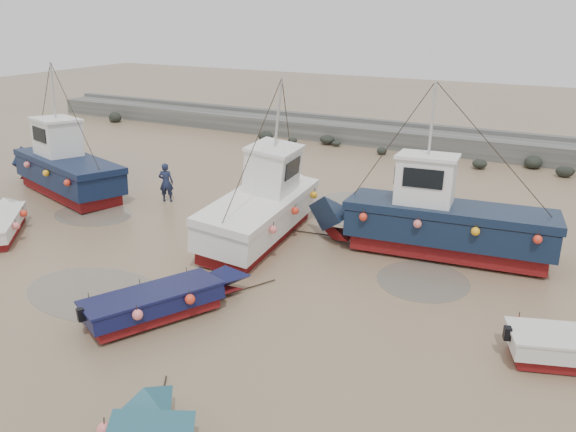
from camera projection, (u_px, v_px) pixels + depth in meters
name	position (u px, v px, depth m)	size (l,w,h in m)	color
ground	(214.00, 286.00, 18.53)	(120.00, 120.00, 0.00)	#906F52
seawall	(409.00, 139.00, 36.52)	(60.00, 4.92, 1.50)	slate
puddle_a	(96.00, 293.00, 18.05)	(5.08, 5.08, 0.01)	#635B4E
puddle_b	(423.00, 281.00, 18.87)	(3.08, 3.08, 0.01)	#635B4E
puddle_c	(93.00, 214.00, 24.96)	(3.75, 3.75, 0.01)	#635B4E
puddle_d	(370.00, 209.00, 25.59)	(5.75, 5.75, 0.01)	#635B4E
dinghy_0	(2.00, 221.00, 22.64)	(4.45, 4.95, 1.43)	maroon
dinghy_1	(165.00, 298.00, 16.63)	(3.76, 5.92, 1.43)	maroon
cabin_boat_0	(62.00, 166.00, 27.48)	(9.97, 4.67, 6.22)	maroon
cabin_boat_1	(263.00, 203.00, 22.23)	(3.14, 9.97, 6.22)	maroon
cabin_boat_2	(432.00, 218.00, 20.70)	(10.69, 3.74, 6.22)	maroon
person	(168.00, 201.00, 26.65)	(0.68, 0.45, 1.86)	#19203B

